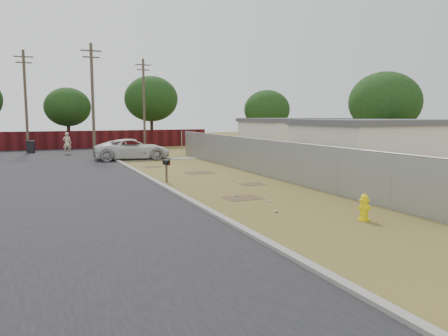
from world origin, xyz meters
name	(u,v)px	position (x,y,z in m)	size (l,w,h in m)	color
ground	(214,180)	(0.00, 0.00, 0.00)	(120.00, 120.00, 0.00)	olive
street	(65,169)	(-6.76, 8.05, 0.02)	(15.10, 60.00, 0.12)	black
chainlink_fence	(259,160)	(3.12, 1.03, 0.80)	(0.10, 27.06, 2.02)	gray
privacy_fence	(62,140)	(-6.00, 25.00, 0.90)	(30.00, 0.12, 1.80)	#470F12
utility_poles	(90,100)	(-3.67, 20.67, 4.69)	(12.60, 8.24, 9.00)	brown
houses	(332,142)	(9.70, 3.13, 1.56)	(9.30, 17.24, 3.10)	silver
horizon_trees	(134,102)	(0.84, 23.56, 4.63)	(33.32, 31.94, 7.78)	#332517
fire_hydrant	(364,208)	(1.11, -9.94, 0.41)	(0.40, 0.40, 0.89)	yellow
mailbox	(166,165)	(-2.46, 0.23, 0.90)	(0.29, 0.49, 1.13)	brown
pickup_truck	(133,149)	(-1.65, 12.28, 0.78)	(2.59, 5.63, 1.56)	silver
pedestrian	(67,143)	(-5.90, 18.88, 0.95)	(0.70, 0.46, 1.91)	#C0AB8D
trash_bin	(31,147)	(-8.79, 21.67, 0.55)	(0.78, 0.85, 1.08)	black
scattered_litter	(236,188)	(-0.08, -2.85, 0.04)	(1.85, 12.84, 0.07)	beige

